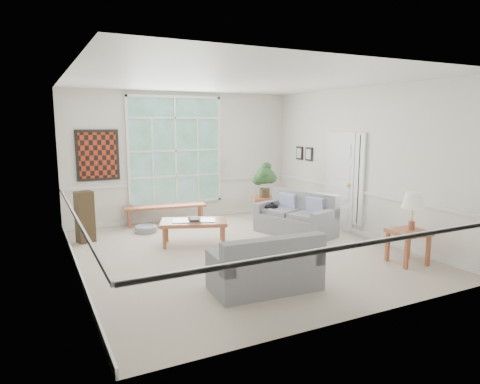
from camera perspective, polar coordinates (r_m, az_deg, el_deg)
name	(u,v)px	position (r m, az deg, el deg)	size (l,w,h in m)	color
floor	(240,252)	(7.78, 0.00, -7.96)	(5.50, 6.00, 0.01)	#AD9E8E
ceiling	(240,80)	(7.46, 0.00, 14.67)	(5.50, 6.00, 0.02)	white
wall_back	(183,157)	(10.23, -7.57, 4.71)	(5.50, 0.02, 3.00)	silver
wall_front	(359,194)	(4.99, 15.59, -0.27)	(5.50, 0.02, 3.00)	silver
wall_left	(72,178)	(6.71, -21.50, 1.79)	(0.02, 6.00, 3.00)	silver
wall_right	(361,162)	(9.04, 15.83, 3.85)	(0.02, 6.00, 3.00)	silver
window_back	(176,151)	(10.12, -8.58, 5.49)	(2.30, 0.08, 2.40)	white
entry_door	(339,181)	(9.51, 13.11, 1.48)	(0.08, 0.90, 2.10)	white
door_sidelight	(360,180)	(9.02, 15.67, 1.61)	(0.08, 0.26, 1.90)	white
wall_art	(98,155)	(9.71, -18.45, 4.67)	(0.90, 0.06, 1.10)	#571B10
wall_frame_near	(309,154)	(10.36, 9.14, 5.01)	(0.04, 0.26, 0.32)	black
wall_frame_far	(299,153)	(10.69, 7.89, 5.16)	(0.04, 0.26, 0.32)	black
loveseat_right	(295,214)	(8.91, 7.39, -2.90)	(0.83, 1.60, 0.87)	slate
loveseat_front	(265,261)	(6.00, 3.33, -9.18)	(1.48, 0.77, 0.80)	slate
coffee_table	(194,232)	(8.21, -6.14, -5.38)	(1.24, 0.67, 0.46)	#9A5031
pewter_bowl	(195,219)	(8.07, -6.08, -3.63)	(0.34, 0.34, 0.08)	#95959A
window_bench	(166,215)	(9.91, -9.90, -3.02)	(1.83, 0.36, 0.43)	#9A5031
end_table	(266,209)	(10.06, 3.50, -2.28)	(0.57, 0.57, 0.57)	#9A5031
houseplant	(265,180)	(9.89, 3.31, 1.64)	(0.48, 0.48, 0.83)	#294C25
side_table	(408,247)	(7.59, 21.44, -6.80)	(0.55, 0.55, 0.56)	#9A5031
table_lamp	(412,211)	(7.52, 22.01, -2.34)	(0.36, 0.36, 0.62)	silver
pet_bed	(146,229)	(9.30, -12.43, -4.83)	(0.47, 0.47, 0.14)	gray
floor_speaker	(85,217)	(8.77, -19.99, -3.14)	(0.31, 0.24, 1.00)	#362918
cat	(271,207)	(9.16, 4.21, -1.97)	(0.32, 0.22, 0.15)	black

